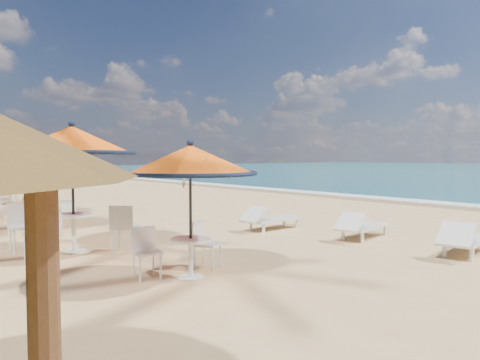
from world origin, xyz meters
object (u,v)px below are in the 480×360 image
object	(u,v)px
station_1	(71,156)
station_0	(189,172)
station_2	(36,170)
lounger_near	(465,239)
station_3	(7,154)
lounger_far	(269,218)
lounger_mid	(361,226)

from	to	relation	value
station_1	station_0	bearing A→B (deg)	-76.39
station_2	lounger_near	distance (m)	10.11
station_3	lounger_near	bearing A→B (deg)	-64.81
station_1	station_3	xyz separation A→B (m)	(0.33, 6.58, 0.07)
lounger_near	lounger_far	size ratio (longest dim) A/B	1.08
station_2	lounger_far	world-z (taller)	station_2
lounger_mid	station_0	bearing A→B (deg)	172.88
lounger_near	lounger_mid	size ratio (longest dim) A/B	1.04
station_0	lounger_mid	bearing A→B (deg)	4.69
station_0	lounger_mid	size ratio (longest dim) A/B	1.14
lounger_near	lounger_mid	bearing A→B (deg)	80.88
lounger_near	lounger_mid	distance (m)	2.34
station_0	station_2	distance (m)	6.49
station_0	lounger_mid	xyz separation A→B (m)	(4.95, 0.41, -1.35)
station_2	lounger_far	xyz separation A→B (m)	(4.65, -3.77, -1.25)
station_2	lounger_near	size ratio (longest dim) A/B	1.07
station_2	station_1	bearing A→B (deg)	-95.02
station_1	station_2	size ratio (longest dim) A/B	1.23
lounger_mid	lounger_far	size ratio (longest dim) A/B	1.04
lounger_far	station_0	bearing A→B (deg)	-150.58
station_3	station_0	bearing A→B (deg)	-87.53
lounger_far	station_1	bearing A→B (deg)	172.24
station_0	lounger_far	world-z (taller)	station_0
station_2	station_3	size ratio (longest dim) A/B	0.82
station_3	station_2	bearing A→B (deg)	-90.58
station_0	lounger_far	size ratio (longest dim) A/B	1.19
station_3	lounger_mid	size ratio (longest dim) A/B	1.36
station_2	lounger_near	world-z (taller)	station_2
lounger_mid	lounger_far	distance (m)	2.41
station_1	lounger_mid	bearing A→B (deg)	-25.16
lounger_far	station_2	bearing A→B (deg)	137.58
station_1	lounger_mid	world-z (taller)	station_1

